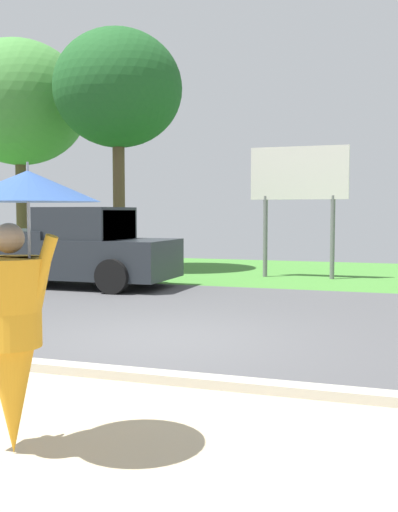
{
  "coord_description": "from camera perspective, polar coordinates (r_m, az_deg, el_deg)",
  "views": [
    {
      "loc": [
        3.28,
        -7.82,
        1.78
      ],
      "look_at": [
        0.29,
        1.0,
        1.1
      ],
      "focal_mm": 42.82,
      "sensor_mm": 36.0,
      "label": 1
    }
  ],
  "objects": [
    {
      "name": "roadside_billboard",
      "position": [
        16.53,
        9.32,
        6.79
      ],
      "size": [
        2.6,
        0.12,
        3.5
      ],
      "color": "slate",
      "rests_on": "ground_plane"
    },
    {
      "name": "monk_pedestrian",
      "position": [
        4.61,
        -16.79,
        -4.38
      ],
      "size": [
        1.08,
        1.02,
        2.13
      ],
      "rotation": [
        0.0,
        0.0,
        -0.14
      ],
      "color": "orange",
      "rests_on": "ground_plane"
    },
    {
      "name": "pickup_truck",
      "position": [
        14.95,
        -12.07,
        0.6
      ],
      "size": [
        5.2,
        2.28,
        1.88
      ],
      "rotation": [
        0.0,
        0.0,
        -0.01
      ],
      "color": "#23282D",
      "rests_on": "ground_plane"
    },
    {
      "name": "tree_center_back",
      "position": [
        22.53,
        -16.45,
        13.52
      ],
      "size": [
        4.69,
        4.69,
        7.65
      ],
      "color": "brown",
      "rests_on": "ground_plane"
    },
    {
      "name": "tree_left_far",
      "position": [
        18.9,
        -7.58,
        15.15
      ],
      "size": [
        3.82,
        3.82,
        7.16
      ],
      "color": "brown",
      "rests_on": "ground_plane"
    },
    {
      "name": "ground_plane",
      "position": [
        11.4,
        1.76,
        -5.05
      ],
      "size": [
        40.0,
        22.0,
        0.2
      ],
      "color": "#4C4C4F"
    }
  ]
}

